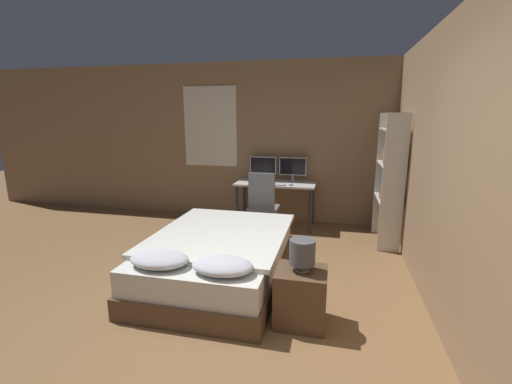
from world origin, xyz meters
TOP-DOWN VIEW (x-y plane):
  - ground_plane at (0.00, 0.00)m, footprint 20.00×20.00m
  - wall_back at (-0.02, 3.63)m, footprint 12.00×0.08m
  - wall_side_right at (1.82, 1.50)m, footprint 0.06×12.00m
  - bed at (-0.35, 1.18)m, footprint 1.43×2.04m
  - nightstand at (0.63, 0.57)m, footprint 0.44×0.40m
  - bedside_lamp at (0.63, 0.57)m, footprint 0.22×0.22m
  - desk at (-0.07, 3.27)m, footprint 1.30×0.59m
  - monitor_left at (-0.33, 3.46)m, footprint 0.45×0.16m
  - monitor_right at (0.18, 3.46)m, footprint 0.45×0.16m
  - keyboard at (-0.07, 3.07)m, footprint 0.37×0.13m
  - computer_mouse at (0.20, 3.07)m, footprint 0.07×0.05m
  - office_chair at (-0.14, 2.60)m, footprint 0.52×0.52m
  - bookshelf at (1.63, 2.78)m, footprint 0.29×0.79m

SIDE VIEW (x-z plane):
  - ground_plane at x=0.00m, z-range 0.00..0.00m
  - nightstand at x=0.63m, z-range 0.00..0.50m
  - bed at x=-0.35m, z-range -0.04..0.57m
  - office_chair at x=-0.14m, z-range -0.11..0.91m
  - desk at x=-0.07m, z-range 0.27..1.00m
  - bedside_lamp at x=0.63m, z-range 0.53..0.81m
  - keyboard at x=-0.07m, z-range 0.73..0.75m
  - computer_mouse at x=0.20m, z-range 0.73..0.77m
  - monitor_left at x=-0.33m, z-range 0.76..1.16m
  - monitor_right at x=0.18m, z-range 0.76..1.16m
  - bookshelf at x=1.63m, z-range 0.07..1.92m
  - wall_side_right at x=1.82m, z-range 0.00..2.70m
  - wall_back at x=-0.02m, z-range 0.00..2.70m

